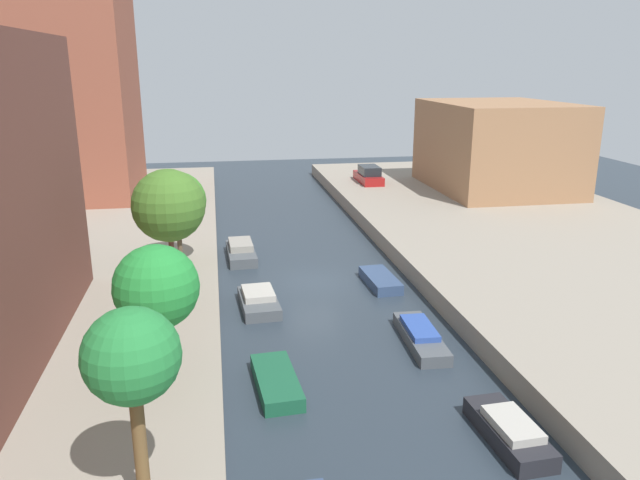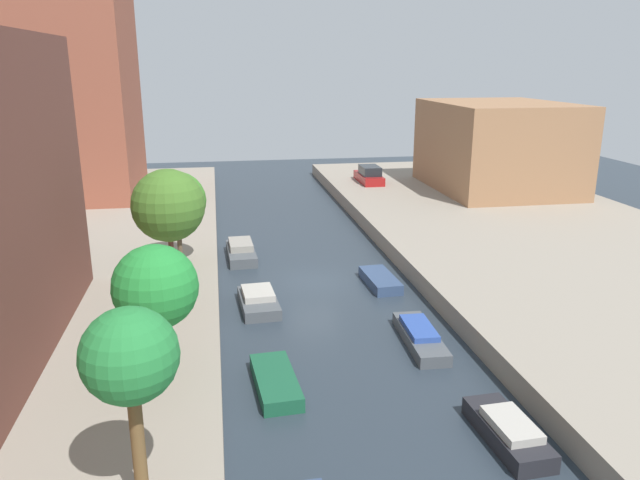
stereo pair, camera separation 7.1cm
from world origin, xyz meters
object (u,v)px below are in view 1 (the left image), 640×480
object	(u,v)px
moored_boat_left_3	(241,251)
moored_boat_right_2	(421,336)
street_tree_1	(156,288)
street_tree_2	(169,206)
street_tree_0	(132,359)
moored_boat_left_2	(259,301)
moored_boat_right_3	(380,280)
street_tree_3	(177,201)
moored_boat_left_1	(276,382)
low_block_right	(497,146)
moored_boat_right_1	(509,431)
apartment_tower_far	(62,70)
parked_car	(369,175)

from	to	relation	value
moored_boat_left_3	moored_boat_right_2	world-z (taller)	moored_boat_left_3
street_tree_1	street_tree_2	size ratio (longest dim) A/B	0.80
street_tree_0	moored_boat_right_2	size ratio (longest dim) A/B	1.13
moored_boat_left_2	moored_boat_right_3	distance (m)	6.75
street_tree_0	street_tree_3	bearing A→B (deg)	90.00
street_tree_1	moored_boat_right_3	xyz separation A→B (m)	(10.20, 10.14, -4.03)
moored_boat_left_1	moored_boat_right_3	size ratio (longest dim) A/B	1.06
low_block_right	street_tree_2	world-z (taller)	low_block_right
street_tree_2	moored_boat_right_1	xyz separation A→B (m)	(10.45, -10.90, -4.96)
low_block_right	moored_boat_left_3	bearing A→B (deg)	-150.44
street_tree_1	moored_boat_right_3	bearing A→B (deg)	44.83
low_block_right	moored_boat_left_3	world-z (taller)	low_block_right
moored_boat_right_1	street_tree_1	bearing A→B (deg)	160.33
apartment_tower_far	parked_car	distance (m)	25.96
moored_boat_right_1	moored_boat_right_2	bearing A→B (deg)	93.46
street_tree_2	street_tree_3	distance (m)	5.71
street_tree_1	parked_car	distance (m)	36.09
moored_boat_left_1	moored_boat_right_2	xyz separation A→B (m)	(6.24, 2.62, 0.05)
apartment_tower_far	moored_boat_right_3	distance (m)	30.92
street_tree_1	moored_boat_left_3	xyz separation A→B (m)	(3.30, 15.98, -3.90)
apartment_tower_far	street_tree_2	size ratio (longest dim) A/B	3.25
low_block_right	street_tree_0	xyz separation A→B (m)	(-24.90, -34.24, 0.36)
moored_boat_left_2	moored_boat_right_2	xyz separation A→B (m)	(6.28, -4.93, -0.03)
street_tree_3	moored_boat_left_1	bearing A→B (deg)	-72.65
street_tree_0	parked_car	distance (m)	41.63
moored_boat_right_1	street_tree_2	bearing A→B (deg)	133.81
parked_car	moored_boat_right_2	bearing A→B (deg)	-100.11
street_tree_1	moored_boat_right_1	size ratio (longest dim) A/B	1.30
street_tree_0	parked_car	size ratio (longest dim) A/B	1.11
street_tree_0	moored_boat_left_3	xyz separation A→B (m)	(3.30, 21.98, -4.48)
moored_boat_right_2	moored_boat_right_1	bearing A→B (deg)	-86.54
moored_boat_left_1	moored_boat_left_2	bearing A→B (deg)	90.36
street_tree_0	parked_car	xyz separation A→B (m)	(15.26, 38.59, -3.27)
street_tree_1	moored_boat_right_1	world-z (taller)	street_tree_1
apartment_tower_far	moored_boat_left_3	xyz separation A→B (m)	(12.39, -16.02, -10.16)
street_tree_1	moored_boat_left_3	distance (m)	16.78
parked_car	moored_boat_left_1	bearing A→B (deg)	-109.74
street_tree_3	moored_boat_right_1	world-z (taller)	street_tree_3
moored_boat_left_3	moored_boat_right_3	distance (m)	9.05
street_tree_1	moored_boat_left_2	distance (m)	9.83
apartment_tower_far	low_block_right	distance (m)	34.74
moored_boat_left_2	moored_boat_right_2	world-z (taller)	moored_boat_left_2
street_tree_1	moored_boat_right_2	bearing A→B (deg)	17.98
low_block_right	parked_car	bearing A→B (deg)	155.69
street_tree_2	low_block_right	bearing A→B (deg)	40.24
apartment_tower_far	moored_boat_left_1	xyz separation A→B (m)	(12.89, -31.37, -10.30)
street_tree_3	moored_boat_right_3	bearing A→B (deg)	-14.48
street_tree_2	parked_car	distance (m)	29.89
street_tree_0	moored_boat_left_1	world-z (taller)	street_tree_0
street_tree_0	moored_boat_right_2	distance (m)	14.39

